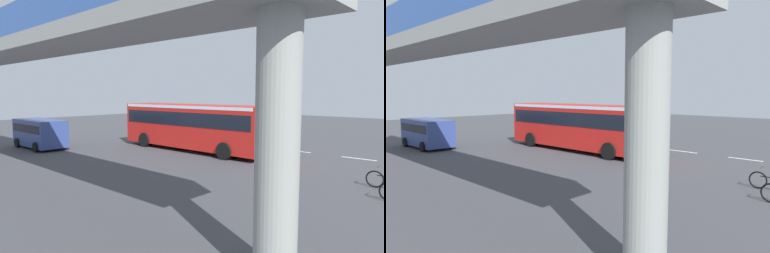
% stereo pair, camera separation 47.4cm
% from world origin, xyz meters
% --- Properties ---
extents(ground, '(80.00, 80.00, 0.00)m').
position_xyz_m(ground, '(0.00, 0.00, 0.00)').
color(ground, '#424247').
extents(city_bus, '(11.54, 2.85, 3.15)m').
position_xyz_m(city_bus, '(1.44, 1.45, 1.88)').
color(city_bus, red).
rests_on(city_bus, ground).
extents(parked_van, '(4.80, 2.17, 2.05)m').
position_xyz_m(parked_van, '(10.13, 8.24, 1.18)').
color(parked_van, '#33478C').
rests_on(parked_van, ground).
extents(pedestrian, '(0.38, 0.38, 1.79)m').
position_xyz_m(pedestrian, '(2.41, -2.05, 0.89)').
color(pedestrian, '#2D2D38').
rests_on(pedestrian, ground).
extents(traffic_sign, '(0.08, 0.60, 2.80)m').
position_xyz_m(traffic_sign, '(6.93, -2.78, 1.89)').
color(traffic_sign, slate).
rests_on(traffic_sign, ground).
extents(lane_dash_leftmost, '(2.00, 0.20, 0.01)m').
position_xyz_m(lane_dash_leftmost, '(-8.00, -3.07, 0.00)').
color(lane_dash_leftmost, silver).
rests_on(lane_dash_leftmost, ground).
extents(lane_dash_left, '(2.00, 0.20, 0.01)m').
position_xyz_m(lane_dash_left, '(-4.00, -3.07, 0.00)').
color(lane_dash_left, silver).
rests_on(lane_dash_left, ground).
extents(lane_dash_centre, '(2.00, 0.20, 0.01)m').
position_xyz_m(lane_dash_centre, '(0.00, -3.07, 0.00)').
color(lane_dash_centre, silver).
rests_on(lane_dash_centre, ground).
extents(lane_dash_right, '(2.00, 0.20, 0.01)m').
position_xyz_m(lane_dash_right, '(4.00, -3.07, 0.00)').
color(lane_dash_right, silver).
rests_on(lane_dash_right, ground).
extents(lane_dash_rightmost, '(2.00, 0.20, 0.01)m').
position_xyz_m(lane_dash_rightmost, '(8.00, -3.07, 0.00)').
color(lane_dash_rightmost, silver).
rests_on(lane_dash_rightmost, ground).
extents(pedestrian_overpass, '(24.28, 2.60, 7.18)m').
position_xyz_m(pedestrian_overpass, '(0.00, 12.57, 5.29)').
color(pedestrian_overpass, gray).
rests_on(pedestrian_overpass, ground).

